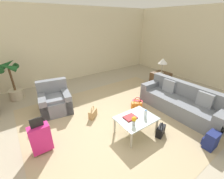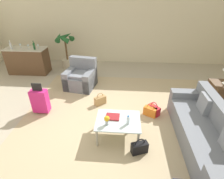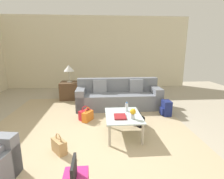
# 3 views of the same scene
# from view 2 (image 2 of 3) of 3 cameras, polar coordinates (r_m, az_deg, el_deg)

# --- Properties ---
(ground_plane) EXTENTS (12.00, 12.00, 0.00)m
(ground_plane) POSITION_cam_2_polar(r_m,az_deg,el_deg) (4.37, -3.11, -9.88)
(ground_plane) COLOR #A89E89
(wall_back) EXTENTS (10.24, 0.12, 3.10)m
(wall_back) POSITION_cam_2_polar(r_m,az_deg,el_deg) (7.50, 0.58, 20.46)
(wall_back) COLOR beige
(wall_back) RESTS_ON ground
(area_rug) EXTENTS (5.20, 4.40, 0.01)m
(area_rug) POSITION_cam_2_polar(r_m,az_deg,el_deg) (4.49, 4.91, -8.55)
(area_rug) COLOR tan
(area_rug) RESTS_ON ground
(couch) EXTENTS (0.84, 2.46, 0.85)m
(couch) POSITION_cam_2_polar(r_m,az_deg,el_deg) (4.07, 28.65, -12.35)
(couch) COLOR slate
(couch) RESTS_ON ground
(armchair) EXTENTS (0.99, 0.97, 0.92)m
(armchair) POSITION_cam_2_polar(r_m,az_deg,el_deg) (5.74, -10.00, 3.83)
(armchair) COLOR slate
(armchair) RESTS_ON ground
(coffee_table) EXTENTS (0.92, 0.71, 0.44)m
(coffee_table) POSITION_cam_2_polar(r_m,az_deg,el_deg) (3.71, 2.01, -10.62)
(coffee_table) COLOR silver
(coffee_table) RESTS_ON ground
(water_bottle) EXTENTS (0.06, 0.06, 0.20)m
(water_bottle) POSITION_cam_2_polar(r_m,az_deg,el_deg) (3.54, 5.27, -9.93)
(water_bottle) COLOR silver
(water_bottle) RESTS_ON coffee_table
(coffee_table_book) EXTENTS (0.29, 0.24, 0.03)m
(coffee_table_book) POSITION_cam_2_polar(r_m,az_deg,el_deg) (3.73, 0.23, -8.89)
(coffee_table_book) COLOR maroon
(coffee_table_book) RESTS_ON coffee_table
(flower_vase) EXTENTS (0.11, 0.11, 0.21)m
(flower_vase) POSITION_cam_2_polar(r_m,az_deg,el_deg) (3.49, -1.70, -9.79)
(flower_vase) COLOR #B2B7BC
(flower_vase) RESTS_ON coffee_table
(side_table) EXTENTS (0.64, 0.64, 0.60)m
(side_table) POSITION_cam_2_polar(r_m,az_deg,el_deg) (5.68, 32.27, -1.13)
(side_table) COLOR #513823
(side_table) RESTS_ON ground
(bar_console) EXTENTS (1.48, 0.65, 0.95)m
(bar_console) POSITION_cam_2_polar(r_m,az_deg,el_deg) (7.29, -25.72, 8.60)
(bar_console) COLOR #513823
(bar_console) RESTS_ON ground
(wine_glass_leftmost) EXTENTS (0.08, 0.08, 0.15)m
(wine_glass_leftmost) POSITION_cam_2_polar(r_m,az_deg,el_deg) (7.38, -30.27, 12.44)
(wine_glass_leftmost) COLOR silver
(wine_glass_leftmost) RESTS_ON bar_console
(wine_glass_left_of_centre) EXTENTS (0.08, 0.08, 0.15)m
(wine_glass_left_of_centre) POSITION_cam_2_polar(r_m,az_deg,el_deg) (7.24, -27.80, 12.79)
(wine_glass_left_of_centre) COLOR silver
(wine_glass_left_of_centre) RESTS_ON bar_console
(wine_glass_right_of_centre) EXTENTS (0.08, 0.08, 0.15)m
(wine_glass_right_of_centre) POSITION_cam_2_polar(r_m,az_deg,el_deg) (7.02, -25.68, 12.81)
(wine_glass_right_of_centre) COLOR silver
(wine_glass_right_of_centre) RESTS_ON bar_console
(wine_glass_rightmost) EXTENTS (0.08, 0.08, 0.15)m
(wine_glass_rightmost) POSITION_cam_2_polar(r_m,az_deg,el_deg) (6.89, -23.05, 13.09)
(wine_glass_rightmost) COLOR silver
(wine_glass_rightmost) RESTS_ON bar_console
(wine_bottle_clear) EXTENTS (0.07, 0.07, 0.30)m
(wine_bottle_clear) POSITION_cam_2_polar(r_m,az_deg,el_deg) (7.26, -30.17, 12.29)
(wine_bottle_clear) COLOR silver
(wine_bottle_clear) RESTS_ON bar_console
(wine_bottle_green) EXTENTS (0.07, 0.07, 0.30)m
(wine_bottle_green) POSITION_cam_2_polar(r_m,az_deg,el_deg) (6.82, -24.10, 12.81)
(wine_bottle_green) COLOR #194C23
(wine_bottle_green) RESTS_ON bar_console
(suitcase_magenta) EXTENTS (0.40, 0.22, 0.85)m
(suitcase_magenta) POSITION_cam_2_polar(r_m,az_deg,el_deg) (4.76, -22.43, -3.37)
(suitcase_magenta) COLOR #D12375
(suitcase_magenta) RESTS_ON ground
(handbag_orange) EXTENTS (0.35, 0.28, 0.36)m
(handbag_orange) POSITION_cam_2_polar(r_m,az_deg,el_deg) (4.52, 12.34, -6.96)
(handbag_orange) COLOR orange
(handbag_orange) RESTS_ON ground
(handbag_black) EXTENTS (0.35, 0.24, 0.36)m
(handbag_black) POSITION_cam_2_polar(r_m,az_deg,el_deg) (3.61, 8.95, -18.21)
(handbag_black) COLOR black
(handbag_black) RESTS_ON ground
(handbag_red) EXTENTS (0.32, 0.33, 0.36)m
(handbag_red) POSITION_cam_2_polar(r_m,az_deg,el_deg) (4.59, 13.48, -6.47)
(handbag_red) COLOR red
(handbag_red) RESTS_ON ground
(handbag_tan) EXTENTS (0.34, 0.31, 0.36)m
(handbag_tan) POSITION_cam_2_polar(r_m,az_deg,el_deg) (4.84, -3.88, -3.49)
(handbag_tan) COLOR tan
(handbag_tan) RESTS_ON ground
(potted_palm) EXTENTS (0.64, 0.64, 1.41)m
(potted_palm) POSITION_cam_2_polar(r_m,az_deg,el_deg) (7.22, -14.68, 12.18)
(potted_palm) COLOR #BCB299
(potted_palm) RESTS_ON ground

